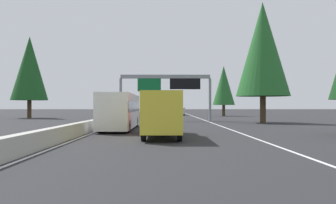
# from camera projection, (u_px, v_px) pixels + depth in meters

# --- Properties ---
(ground_plane) EXTENTS (320.00, 320.00, 0.00)m
(ground_plane) POSITION_uv_depth(u_px,v_px,m) (132.00, 117.00, 63.75)
(ground_plane) COLOR #262628
(median_barrier) EXTENTS (180.00, 0.56, 0.90)m
(median_barrier) POSITION_uv_depth(u_px,v_px,m) (139.00, 113.00, 83.75)
(median_barrier) COLOR #ADAAA3
(median_barrier) RESTS_ON ground
(shoulder_stripe_right) EXTENTS (160.00, 0.16, 0.01)m
(shoulder_stripe_right) POSITION_uv_depth(u_px,v_px,m) (192.00, 116.00, 73.86)
(shoulder_stripe_right) COLOR silver
(shoulder_stripe_right) RESTS_ON ground
(shoulder_stripe_median) EXTENTS (160.00, 0.16, 0.01)m
(shoulder_stripe_median) POSITION_uv_depth(u_px,v_px,m) (138.00, 116.00, 73.75)
(shoulder_stripe_median) COLOR silver
(shoulder_stripe_median) RESTS_ON ground
(sign_gantry_overhead) EXTENTS (0.50, 12.68, 6.37)m
(sign_gantry_overhead) POSITION_uv_depth(u_px,v_px,m) (167.00, 84.00, 49.14)
(sign_gantry_overhead) COLOR gray
(sign_gantry_overhead) RESTS_ON ground
(box_truck_near_right) EXTENTS (8.50, 2.40, 2.95)m
(box_truck_near_right) POSITION_uv_depth(u_px,v_px,m) (162.00, 113.00, 23.67)
(box_truck_near_right) COLOR gold
(box_truck_near_right) RESTS_ON ground
(bus_mid_right) EXTENTS (11.50, 2.55, 3.10)m
(bus_mid_right) POSITION_uv_depth(u_px,v_px,m) (120.00, 110.00, 31.67)
(bus_mid_right) COLOR white
(bus_mid_right) RESTS_ON ground
(sedan_near_center) EXTENTS (4.40, 1.80, 1.47)m
(sedan_near_center) POSITION_uv_depth(u_px,v_px,m) (145.00, 113.00, 71.47)
(sedan_near_center) COLOR red
(sedan_near_center) RESTS_ON ground
(minivan_far_right) EXTENTS (5.00, 1.95, 1.69)m
(minivan_far_right) POSITION_uv_depth(u_px,v_px,m) (180.00, 111.00, 79.33)
(minivan_far_right) COLOR silver
(minivan_far_right) RESTS_ON ground
(sedan_far_center) EXTENTS (4.40, 1.80, 1.47)m
(sedan_far_center) POSITION_uv_depth(u_px,v_px,m) (163.00, 112.00, 86.33)
(sedan_far_center) COLOR slate
(sedan_far_center) RESTS_ON ground
(sedan_distant_b) EXTENTS (4.40, 1.80, 1.47)m
(sedan_distant_b) POSITION_uv_depth(u_px,v_px,m) (151.00, 111.00, 102.88)
(sedan_distant_b) COLOR #1E4793
(sedan_distant_b) RESTS_ON ground
(conifer_right_near) EXTENTS (6.55, 6.55, 14.88)m
(conifer_right_near) POSITION_uv_depth(u_px,v_px,m) (263.00, 49.00, 43.82)
(conifer_right_near) COLOR #4C3823
(conifer_right_near) RESTS_ON ground
(conifer_right_mid) EXTENTS (4.52, 4.52, 10.28)m
(conifer_right_mid) POSITION_uv_depth(u_px,v_px,m) (224.00, 86.00, 73.12)
(conifer_right_mid) COLOR #4C3823
(conifer_right_mid) RESTS_ON ground
(conifer_left_near) EXTENTS (6.10, 6.10, 13.85)m
(conifer_left_near) POSITION_uv_depth(u_px,v_px,m) (30.00, 68.00, 60.33)
(conifer_left_near) COLOR #4C3823
(conifer_left_near) RESTS_ON ground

